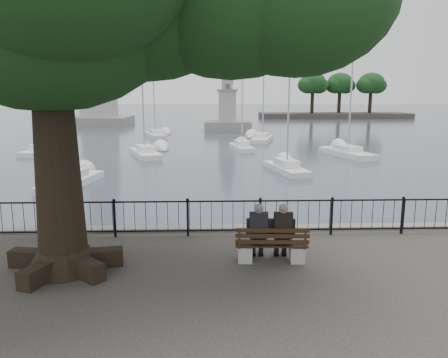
{
  "coord_description": "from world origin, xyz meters",
  "views": [
    {
      "loc": [
        -0.38,
        -9.11,
        3.87
      ],
      "look_at": [
        0.0,
        2.5,
        1.6
      ],
      "focal_mm": 35.0,
      "sensor_mm": 36.0,
      "label": 1
    }
  ],
  "objects_px": {
    "person_left": "(258,234)",
    "lion_monument": "(227,114)",
    "lighthouse": "(96,45)",
    "bench": "(271,249)",
    "person_right": "(282,234)"
  },
  "relations": [
    {
      "from": "person_left",
      "to": "lion_monument",
      "type": "height_order",
      "value": "lion_monument"
    },
    {
      "from": "person_right",
      "to": "lion_monument",
      "type": "distance_m",
      "value": 49.33
    },
    {
      "from": "person_right",
      "to": "bench",
      "type": "bearing_deg",
      "value": -162.59
    },
    {
      "from": "bench",
      "to": "person_right",
      "type": "bearing_deg",
      "value": 17.41
    },
    {
      "from": "bench",
      "to": "person_left",
      "type": "height_order",
      "value": "person_left"
    },
    {
      "from": "person_right",
      "to": "lion_monument",
      "type": "xyz_separation_m",
      "value": [
        0.7,
        49.32,
        0.62
      ]
    },
    {
      "from": "lighthouse",
      "to": "person_left",
      "type": "bearing_deg",
      "value": -73.02
    },
    {
      "from": "person_left",
      "to": "lighthouse",
      "type": "bearing_deg",
      "value": 106.98
    },
    {
      "from": "person_left",
      "to": "lighthouse",
      "type": "distance_m",
      "value": 65.05
    },
    {
      "from": "bench",
      "to": "lighthouse",
      "type": "xyz_separation_m",
      "value": [
        -19.04,
        61.47,
        11.1
      ]
    },
    {
      "from": "lighthouse",
      "to": "lion_monument",
      "type": "height_order",
      "value": "lighthouse"
    },
    {
      "from": "person_right",
      "to": "person_left",
      "type": "bearing_deg",
      "value": 176.73
    },
    {
      "from": "person_left",
      "to": "person_right",
      "type": "relative_size",
      "value": 1.0
    },
    {
      "from": "lighthouse",
      "to": "person_right",
      "type": "bearing_deg",
      "value": -72.55
    },
    {
      "from": "person_left",
      "to": "lighthouse",
      "type": "height_order",
      "value": "lighthouse"
    }
  ]
}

